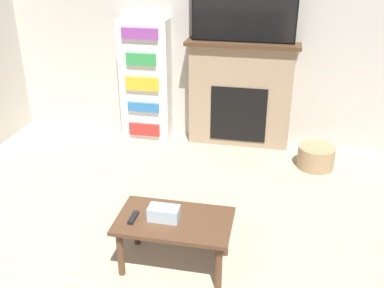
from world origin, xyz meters
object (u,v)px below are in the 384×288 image
object	(u,v)px
storage_basket	(316,157)
tv	(244,9)
fireplace	(240,94)
coffee_table	(174,226)
bookshelf	(146,80)

from	to	relation	value
storage_basket	tv	bearing A→B (deg)	154.21
fireplace	storage_basket	size ratio (longest dim) A/B	3.25
tv	coffee_table	xyz separation A→B (m)	(-0.23, -2.22, -1.20)
storage_basket	bookshelf	bearing A→B (deg)	168.03
fireplace	storage_basket	bearing A→B (deg)	-26.85
fireplace	bookshelf	size ratio (longest dim) A/B	0.88
bookshelf	storage_basket	size ratio (longest dim) A/B	3.69
tv	storage_basket	distance (m)	1.72
tv	bookshelf	size ratio (longest dim) A/B	0.78
coffee_table	storage_basket	size ratio (longest dim) A/B	2.16
fireplace	storage_basket	world-z (taller)	fireplace
bookshelf	coffee_table	bearing A→B (deg)	-68.60
bookshelf	tv	bearing A→B (deg)	0.12
fireplace	tv	world-z (taller)	tv
tv	storage_basket	world-z (taller)	tv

